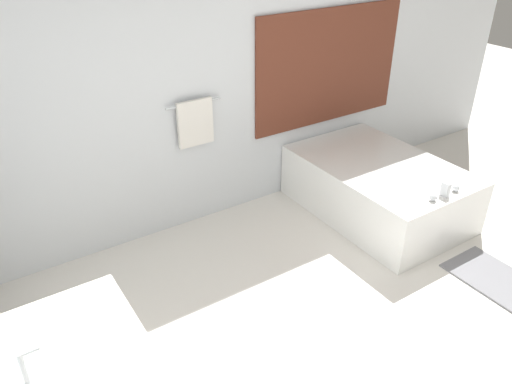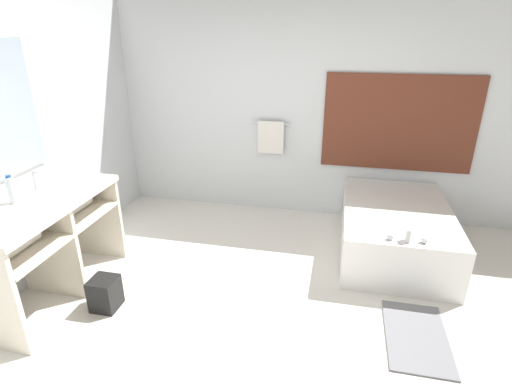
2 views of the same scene
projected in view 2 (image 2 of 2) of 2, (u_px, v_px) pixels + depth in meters
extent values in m
plane|color=silver|center=(259.00, 321.00, 3.30)|extent=(16.00, 16.00, 0.00)
cube|color=silver|center=(297.00, 107.00, 4.78)|extent=(7.40, 0.06, 2.70)
cube|color=brown|center=(399.00, 124.00, 4.56)|extent=(1.70, 0.02, 1.10)
cylinder|color=silver|center=(271.00, 124.00, 4.86)|extent=(0.50, 0.02, 0.02)
cube|color=silver|center=(271.00, 137.00, 4.91)|extent=(0.32, 0.04, 0.40)
cube|color=beige|center=(38.00, 204.00, 3.30)|extent=(0.65, 1.42, 0.05)
cube|color=beige|center=(45.00, 231.00, 3.40)|extent=(0.62, 1.35, 0.02)
cylinder|color=white|center=(56.00, 198.00, 3.51)|extent=(0.32, 0.32, 0.13)
cube|color=beige|center=(49.00, 252.00, 3.48)|extent=(0.60, 0.04, 0.87)
cube|color=beige|center=(95.00, 217.00, 4.10)|extent=(0.60, 0.04, 0.87)
cylinder|color=silver|center=(16.00, 244.00, 3.04)|extent=(0.13, 0.39, 0.13)
cylinder|color=silver|center=(74.00, 206.00, 3.68)|extent=(0.13, 0.39, 0.13)
cylinder|color=silver|center=(37.00, 189.00, 3.51)|extent=(0.04, 0.04, 0.02)
cylinder|color=silver|center=(35.00, 179.00, 3.48)|extent=(0.02, 0.02, 0.16)
cube|color=silver|center=(37.00, 172.00, 3.44)|extent=(0.07, 0.01, 0.01)
cube|color=white|center=(395.00, 230.00, 4.21)|extent=(1.07, 1.61, 0.52)
ellipsoid|color=white|center=(396.00, 221.00, 4.17)|extent=(0.77, 1.16, 0.30)
cube|color=silver|center=(408.00, 235.00, 3.45)|extent=(0.04, 0.07, 0.12)
sphere|color=silver|center=(390.00, 237.00, 3.49)|extent=(0.06, 0.06, 0.06)
sphere|color=silver|center=(424.00, 240.00, 3.44)|extent=(0.06, 0.06, 0.06)
cylinder|color=white|center=(12.00, 190.00, 3.22)|extent=(0.07, 0.07, 0.22)
cylinder|color=#1E4CA8|center=(8.00, 176.00, 3.17)|extent=(0.04, 0.04, 0.02)
cube|color=black|center=(105.00, 293.00, 3.41)|extent=(0.22, 0.22, 0.29)
cube|color=slate|center=(416.00, 336.00, 3.12)|extent=(0.47, 0.79, 0.02)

